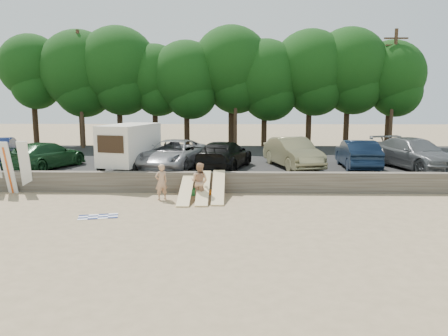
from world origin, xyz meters
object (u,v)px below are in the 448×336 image
(car_3, at_px, (224,155))
(car_4, at_px, (293,153))
(car_1, at_px, (46,155))
(beachgoer_a, at_px, (161,182))
(car_6, at_px, (415,154))
(cooler, at_px, (195,192))
(beachgoer_b, at_px, (199,181))
(car_5, at_px, (357,154))
(car_2, at_px, (173,154))
(box_trailer, at_px, (130,145))

(car_3, relative_size, car_4, 1.04)
(car_1, xyz_separation_m, beachgoer_a, (7.13, -4.47, -0.61))
(car_1, height_order, car_6, car_6)
(car_4, distance_m, cooler, 6.77)
(beachgoer_b, xyz_separation_m, cooler, (-0.27, 0.97, -0.70))
(car_6, relative_size, cooler, 15.21)
(car_3, bearing_deg, car_5, -161.22)
(car_4, distance_m, beachgoer_b, 7.12)
(car_2, bearing_deg, car_6, 14.16)
(car_2, distance_m, car_4, 6.69)
(box_trailer, relative_size, beachgoer_a, 2.59)
(car_2, xyz_separation_m, car_6, (13.34, 0.26, 0.05))
(car_4, distance_m, beachgoer_a, 8.39)
(car_2, height_order, beachgoer_a, car_2)
(car_3, bearing_deg, box_trailer, 21.40)
(car_5, distance_m, beachgoer_a, 11.32)
(car_4, xyz_separation_m, beachgoer_b, (-4.87, -5.14, -0.68))
(car_2, xyz_separation_m, beachgoer_a, (0.05, -4.55, -0.67))
(box_trailer, xyz_separation_m, beachgoer_b, (4.10, -4.09, -1.23))
(car_1, height_order, car_3, car_3)
(box_trailer, distance_m, car_5, 12.57)
(car_6, bearing_deg, cooler, -178.43)
(box_trailer, xyz_separation_m, beachgoer_a, (2.36, -4.08, -1.27))
(box_trailer, height_order, car_6, box_trailer)
(car_6, relative_size, beachgoer_b, 3.38)
(beachgoer_b, relative_size, cooler, 4.50)
(box_trailer, bearing_deg, cooler, -24.15)
(box_trailer, xyz_separation_m, car_5, (12.53, 0.83, -0.60))
(box_trailer, xyz_separation_m, car_2, (2.31, 0.47, -0.59))
(beachgoer_b, bearing_deg, cooler, -51.88)
(box_trailer, height_order, car_4, box_trailer)
(box_trailer, xyz_separation_m, car_1, (-4.78, 0.39, -0.65))
(car_6, bearing_deg, car_4, 160.76)
(beachgoer_b, bearing_deg, box_trailer, -22.73)
(car_5, height_order, cooler, car_5)
(beachgoer_a, height_order, beachgoer_b, beachgoer_b)
(car_3, height_order, beachgoer_a, car_3)
(car_3, relative_size, beachgoer_b, 3.08)
(car_6, bearing_deg, car_1, 164.44)
(car_5, height_order, beachgoer_a, car_5)
(beachgoer_a, distance_m, cooler, 1.86)
(car_3, relative_size, beachgoer_a, 3.21)
(car_4, relative_size, cooler, 13.37)
(box_trailer, bearing_deg, beachgoer_b, -29.83)
(car_2, bearing_deg, car_5, 15.07)
(car_1, height_order, beachgoer_b, car_1)
(car_5, relative_size, beachgoer_b, 2.81)
(car_5, bearing_deg, car_1, 4.85)
(car_6, xyz_separation_m, beachgoer_b, (-11.55, -4.82, -0.68))
(car_4, bearing_deg, beachgoer_b, -148.98)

